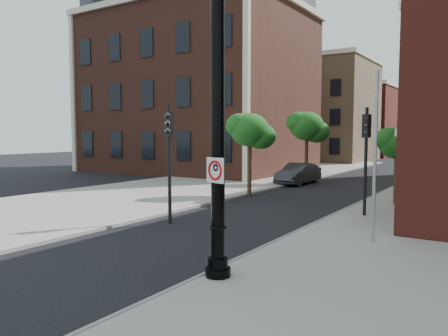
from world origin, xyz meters
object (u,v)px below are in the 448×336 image
Objects in this scene: lamppost at (218,142)px; traffic_signal_right at (366,144)px; no_parking_sign at (215,170)px; parked_car at (298,174)px; traffic_signal_left at (169,144)px.

lamppost is 9.63m from traffic_signal_right.
no_parking_sign reaches higher than parked_car.
traffic_signal_right is at bearing 57.40° from traffic_signal_left.
traffic_signal_left is 1.01× the size of traffic_signal_right.
lamppost is at bearing 119.36° from no_parking_sign.
lamppost is 1.56× the size of traffic_signal_left.
traffic_signal_right is (0.72, 9.77, 0.39)m from no_parking_sign.
lamppost is 20.36m from parked_car.
traffic_signal_left reaches higher than parked_car.
traffic_signal_right is at bearing 85.43° from lamppost.
no_parking_sign is 20.47m from parked_car.
no_parking_sign is at bearing -69.45° from parked_car.
no_parking_sign is at bearing -24.79° from traffic_signal_left.
parked_car is at bearing 110.65° from traffic_signal_left.
parked_car is 0.95× the size of traffic_signal_left.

